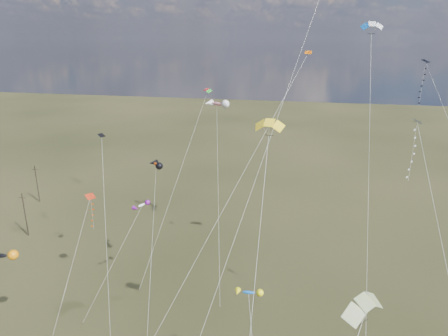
# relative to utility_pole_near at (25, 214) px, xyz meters

# --- Properties ---
(utility_pole_near) EXTENTS (1.40, 0.20, 8.00)m
(utility_pole_near) POSITION_rel_utility_pole_near_xyz_m (0.00, 0.00, 0.00)
(utility_pole_near) COLOR black
(utility_pole_near) RESTS_ON ground
(utility_pole_far) EXTENTS (1.40, 0.20, 8.00)m
(utility_pole_far) POSITION_rel_utility_pole_near_xyz_m (-8.00, 14.00, 0.00)
(utility_pole_far) COLOR black
(utility_pole_far) RESTS_ON ground
(diamond_black_high) EXTENTS (12.89, 17.85, 30.52)m
(diamond_black_high) POSITION_rel_utility_pole_near_xyz_m (62.10, 2.43, 21.85)
(diamond_black_high) COLOR black
(diamond_black_high) RESTS_ON ground
(diamond_navy_tall) EXTENTS (12.75, 29.88, 42.72)m
(diamond_navy_tall) POSITION_rel_utility_pole_near_xyz_m (47.70, -9.16, 32.33)
(diamond_navy_tall) COLOR #0D1D50
(diamond_navy_tall) RESTS_ON ground
(diamond_black_mid) EXTENTS (5.55, 11.67, 21.72)m
(diamond_black_mid) POSITION_rel_utility_pole_near_xyz_m (23.30, -13.33, 10.81)
(diamond_black_mid) COLOR black
(diamond_black_mid) RESTS_ON ground
(diamond_red_low) EXTENTS (1.41, 12.29, 14.23)m
(diamond_red_low) POSITION_rel_utility_pole_near_xyz_m (20.56, -12.48, 7.30)
(diamond_red_low) COLOR #B5290F
(diamond_red_low) RESTS_ON ground
(diamond_navy_right) EXTENTS (5.61, 18.49, 26.26)m
(diamond_navy_right) POSITION_rel_utility_pole_near_xyz_m (56.87, -17.56, 17.98)
(diamond_navy_right) COLOR #091943
(diamond_navy_right) RESTS_ON ground
(diamond_orange_center) EXTENTS (15.78, 20.43, 31.75)m
(diamond_orange_center) POSITION_rel_utility_pole_near_xyz_m (41.09, -12.91, 16.30)
(diamond_orange_center) COLOR #DB5700
(diamond_orange_center) RESTS_ON ground
(parafoil_yellow) EXTENTS (2.37, 21.07, 27.44)m
(parafoil_yellow) POSITION_rel_utility_pole_near_xyz_m (44.18, -23.73, 22.61)
(parafoil_yellow) COLOR yellow
(parafoil_yellow) RESTS_ON ground
(parafoil_blue_white) EXTENTS (2.24, 22.35, 35.19)m
(parafoil_blue_white) POSITION_rel_utility_pole_near_xyz_m (53.12, -6.55, 30.24)
(parafoil_blue_white) COLOR blue
(parafoil_blue_white) RESTS_ON ground
(parafoil_striped) EXTENTS (8.70, 16.19, 19.54)m
(parafoil_striped) POSITION_rel_utility_pole_near_xyz_m (51.02, -33.85, 14.66)
(parafoil_striped) COLOR yellow
(parafoil_striped) RESTS_ON ground
(parafoil_tricolor) EXTENTS (6.72, 17.17, 26.13)m
(parafoil_tricolor) POSITION_rel_utility_pole_near_xyz_m (31.34, 5.24, 21.29)
(parafoil_tricolor) COLOR yellow
(parafoil_tricolor) RESTS_ON ground
(novelty_orange_black) EXTENTS (5.00, 16.26, 18.31)m
(novelty_orange_black) POSITION_rel_utility_pole_near_xyz_m (28.39, -8.77, 13.62)
(novelty_orange_black) COLOR #E24D08
(novelty_orange_black) RESTS_ON ground
(novelty_white_purple) EXTENTS (6.36, 8.31, 13.56)m
(novelty_white_purple) POSITION_rel_utility_pole_near_xyz_m (27.29, -11.61, 9.04)
(novelty_white_purple) COLOR white
(novelty_white_purple) RESTS_ON ground
(novelty_redwhite_stripe) EXTENTS (6.72, 19.59, 24.17)m
(novelty_redwhite_stripe) POSITION_rel_utility_pole_near_xyz_m (32.91, 5.86, 19.34)
(novelty_redwhite_stripe) COLOR red
(novelty_redwhite_stripe) RESTS_ON ground
(novelty_blue_yellow) EXTENTS (3.56, 6.93, 11.88)m
(novelty_blue_yellow) POSITION_rel_utility_pole_near_xyz_m (42.95, -24.18, 7.35)
(novelty_blue_yellow) COLOR blue
(novelty_blue_yellow) RESTS_ON ground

